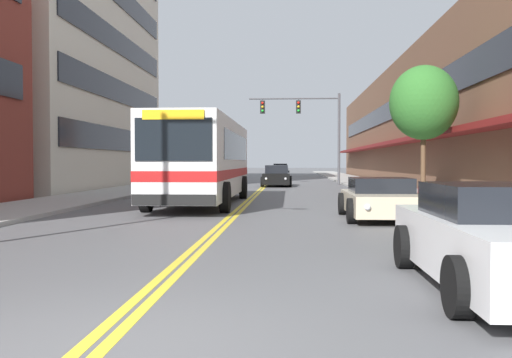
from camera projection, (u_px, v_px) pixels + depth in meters
ground_plane at (266, 184)px, 41.83m from camera, size 240.00×240.00×0.00m
sidewalk_left at (170, 183)px, 42.26m from camera, size 3.40×106.00×0.13m
sidewalk_right at (365, 184)px, 41.40m from camera, size 3.40×106.00×0.13m
centre_line at (266, 184)px, 41.83m from camera, size 0.34×106.00×0.01m
storefront_row_right at (449, 124)px, 40.92m from camera, size 9.10×68.00×8.79m
city_bus at (204, 158)px, 22.36m from camera, size 2.87×11.71×3.19m
car_charcoal_parked_left_near at (200, 177)px, 38.04m from camera, size 2.21×4.51×1.35m
car_white_parked_right_foreground at (502, 239)px, 7.29m from camera, size 2.13×4.68×1.34m
car_champagne_parked_right_mid at (381, 199)px, 16.28m from camera, size 2.19×4.36×1.18m
car_slate_blue_moving_lead at (280, 171)px, 64.20m from camera, size 2.01×4.25×1.45m
car_black_moving_second at (277, 176)px, 38.54m from camera, size 2.02×4.87×1.42m
traffic_signal_mast at (308, 120)px, 40.57m from camera, size 6.49×0.38×6.51m
street_tree_right_mid at (424, 103)px, 22.71m from camera, size 2.70×2.70×5.36m
fire_hydrant at (422, 195)px, 18.22m from camera, size 0.35×0.27×0.89m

